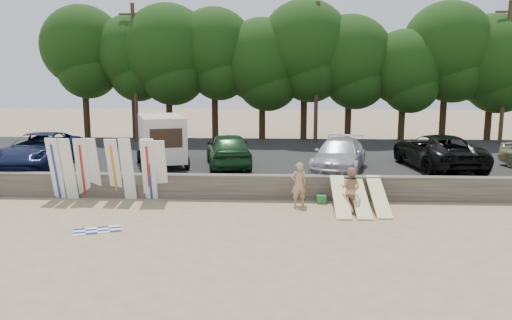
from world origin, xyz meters
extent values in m
plane|color=tan|center=(0.00, 0.00, 0.00)|extent=(120.00, 120.00, 0.00)
cube|color=#6B6356|center=(0.00, 3.00, 0.50)|extent=(44.00, 0.50, 1.00)
cube|color=#282828|center=(0.00, 10.50, 0.35)|extent=(44.00, 14.50, 0.70)
cylinder|color=#382616|center=(-14.06, 17.60, 2.85)|extent=(0.44, 0.44, 4.30)
sphere|color=#1E4313|center=(-14.06, 17.60, 7.05)|extent=(5.67, 5.67, 5.67)
cylinder|color=#382616|center=(-10.57, 17.60, 2.70)|extent=(0.44, 0.44, 4.00)
sphere|color=#1E4313|center=(-10.57, 17.60, 6.61)|extent=(5.25, 5.25, 5.25)
cylinder|color=#382616|center=(-8.07, 17.32, 2.76)|extent=(0.44, 0.44, 4.11)
sphere|color=#1E4313|center=(-8.07, 17.32, 6.78)|extent=(6.26, 6.26, 6.26)
cylinder|color=#382616|center=(-4.91, 17.60, 2.79)|extent=(0.44, 0.44, 4.18)
sphere|color=#1E4313|center=(-4.91, 17.60, 6.88)|extent=(5.58, 5.58, 5.58)
cylinder|color=#382616|center=(-1.61, 17.60, 2.51)|extent=(0.44, 0.44, 3.62)
sphere|color=#1E4313|center=(-1.61, 17.60, 6.05)|extent=(5.81, 5.81, 5.81)
cylinder|color=#382616|center=(1.28, 17.60, 2.84)|extent=(0.44, 0.44, 4.29)
sphere|color=#1E4313|center=(1.28, 17.60, 7.04)|extent=(6.22, 6.22, 6.22)
cylinder|color=#382616|center=(4.33, 17.60, 2.57)|extent=(0.44, 0.44, 3.74)
sphere|color=#1E4313|center=(4.33, 17.60, 6.23)|extent=(5.80, 5.80, 5.80)
cylinder|color=#382616|center=(7.89, 17.21, 2.35)|extent=(0.44, 0.44, 3.31)
sphere|color=#1E4313|center=(7.89, 17.21, 5.59)|extent=(5.06, 5.06, 5.06)
cylinder|color=#382616|center=(10.75, 17.60, 2.81)|extent=(0.44, 0.44, 4.22)
sphere|color=#1E4313|center=(10.75, 17.60, 6.94)|extent=(6.04, 6.04, 6.04)
cylinder|color=#382616|center=(13.81, 17.60, 2.52)|extent=(0.44, 0.44, 3.64)
sphere|color=#1E4313|center=(13.81, 17.60, 6.07)|extent=(6.10, 6.10, 6.10)
cylinder|color=#473321|center=(-10.00, 16.00, 5.20)|extent=(0.26, 0.26, 9.00)
cube|color=#473321|center=(-10.00, 16.00, 9.00)|extent=(1.80, 0.12, 0.12)
cube|color=#473321|center=(-10.00, 16.00, 8.50)|extent=(1.50, 0.10, 0.10)
cylinder|color=#473321|center=(2.00, 16.00, 5.20)|extent=(0.26, 0.26, 9.00)
cube|color=#473321|center=(2.00, 16.00, 9.00)|extent=(1.80, 0.12, 0.12)
cube|color=#473321|center=(2.00, 16.00, 8.50)|extent=(1.50, 0.10, 0.10)
cylinder|color=#473321|center=(14.00, 16.00, 5.20)|extent=(0.26, 0.26, 9.00)
cube|color=#473321|center=(14.00, 16.00, 9.00)|extent=(1.80, 0.12, 0.12)
cube|color=#473321|center=(14.00, 16.00, 8.50)|extent=(1.50, 0.10, 0.10)
cube|color=beige|center=(-6.04, 6.53, 2.09)|extent=(3.10, 4.25, 2.10)
cube|color=black|center=(-5.38, 4.72, 2.28)|extent=(1.36, 0.52, 0.86)
cylinder|color=black|center=(-6.56, 5.02, 1.02)|extent=(0.39, 0.66, 0.63)
cylinder|color=black|center=(-4.67, 5.71, 1.02)|extent=(0.39, 0.66, 0.63)
cylinder|color=black|center=(-7.40, 7.36, 1.02)|extent=(0.39, 0.66, 0.63)
cylinder|color=black|center=(-5.52, 8.04, 1.02)|extent=(0.39, 0.66, 0.63)
imported|color=#11193D|center=(-11.85, 6.06, 1.51)|extent=(3.01, 5.97, 1.62)
imported|color=#163D1C|center=(-2.79, 6.49, 1.53)|extent=(2.83, 5.16, 1.66)
imported|color=#B3B2B8|center=(2.39, 5.59, 1.44)|extent=(3.26, 5.47, 1.48)
imported|color=black|center=(7.07, 6.56, 1.51)|extent=(3.38, 6.14, 1.63)
cube|color=white|center=(-9.48, 2.52, 1.28)|extent=(0.56, 0.60, 2.57)
cube|color=white|center=(-8.91, 2.43, 1.28)|extent=(0.57, 0.61, 2.56)
cube|color=white|center=(-8.38, 2.57, 1.28)|extent=(0.58, 0.68, 2.55)
cube|color=white|center=(-7.95, 2.64, 1.28)|extent=(0.55, 0.63, 2.56)
cube|color=white|center=(-7.07, 2.59, 1.27)|extent=(0.53, 0.69, 2.54)
cube|color=white|center=(-6.48, 2.50, 1.28)|extent=(0.56, 0.59, 2.57)
cube|color=white|center=(-5.59, 2.54, 1.28)|extent=(0.51, 0.54, 2.57)
cube|color=white|center=(-5.64, 2.53, 1.26)|extent=(0.60, 0.81, 2.52)
cube|color=white|center=(-5.15, 2.60, 1.25)|extent=(0.53, 0.84, 2.50)
cube|color=#F5E99B|center=(1.98, 1.39, 0.53)|extent=(0.56, 2.85, 1.06)
cube|color=#F5E99B|center=(2.72, 1.43, 0.49)|extent=(0.56, 2.88, 0.97)
cube|color=#F5E99B|center=(3.44, 1.57, 0.52)|extent=(0.56, 2.86, 1.05)
imported|color=tan|center=(0.43, 2.01, 0.86)|extent=(0.72, 0.58, 1.71)
imported|color=tan|center=(2.37, 1.44, 0.82)|extent=(1.01, 0.95, 1.64)
cube|color=#268E40|center=(1.36, 2.40, 0.16)|extent=(0.39, 0.31, 0.32)
cube|color=#CE5B18|center=(2.26, 2.40, 0.11)|extent=(0.35, 0.31, 0.22)
plane|color=white|center=(-6.28, -1.59, 0.01)|extent=(1.96, 1.96, 0.00)
camera|label=1|loc=(-0.27, -17.07, 5.00)|focal=35.00mm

